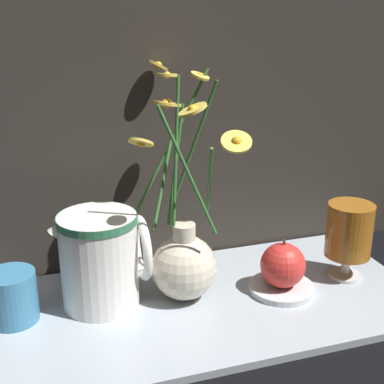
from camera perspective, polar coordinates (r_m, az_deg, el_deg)
ground_plane at (r=0.87m, az=0.15°, el=-12.39°), size 6.00×6.00×0.00m
shelf at (r=0.87m, az=0.15°, el=-12.05°), size 0.73×0.33×0.01m
vase_with_flowers at (r=0.85m, az=-0.86°, el=-6.92°), size 0.18×0.25×0.36m
yellow_mug at (r=0.84m, az=-18.84°, el=-10.57°), size 0.08×0.07×0.08m
ceramic_pitcher at (r=0.84m, az=-9.65°, el=-6.78°), size 0.15×0.12×0.16m
tea_glass at (r=0.94m, az=16.48°, el=-4.16°), size 0.08×0.08×0.13m
saucer_plate at (r=0.90m, az=9.52°, el=-10.06°), size 0.11×0.11×0.01m
orange_fruit at (r=0.88m, az=9.67°, el=-7.70°), size 0.07×0.07×0.08m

